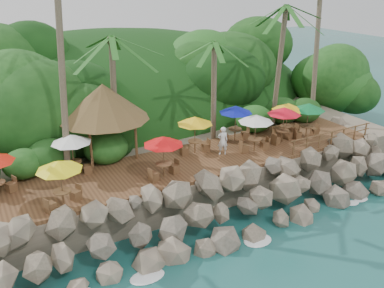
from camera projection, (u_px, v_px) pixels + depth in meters
ground at (248, 243)px, 21.93m from camera, size 140.00×140.00×0.00m
land_base at (132, 130)px, 34.46m from camera, size 32.00×25.20×2.10m
jungle_hill at (104, 117)px, 40.92m from camera, size 44.80×28.00×15.40m
seawall at (228, 206)px, 23.11m from camera, size 29.00×4.00×2.30m
terrace at (192, 162)px, 25.95m from camera, size 26.00×5.00×0.20m
jungle_foliage at (138, 146)px, 34.05m from camera, size 44.00×16.00×12.00m
foam_line at (245, 239)px, 22.16m from camera, size 25.20×0.80×0.06m
palapa at (104, 102)px, 25.39m from camera, size 5.47×5.47×4.60m
dining_clusters at (197, 128)px, 25.47m from camera, size 22.12×5.45×2.44m
railing at (332, 137)px, 27.99m from camera, size 7.20×0.10×1.00m
waiter at (223, 141)px, 26.43m from camera, size 0.79×0.65×1.86m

